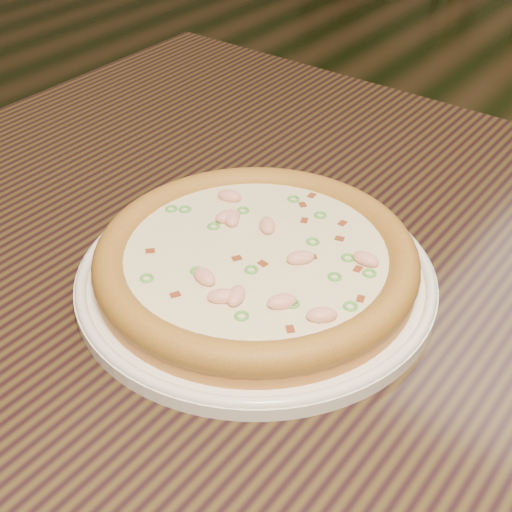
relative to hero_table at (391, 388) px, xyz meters
The scene contains 3 objects.
hero_table is the anchor object (origin of this frame).
plate 0.17m from the hero_table, 157.38° to the right, with size 0.31×0.31×0.02m.
pizza 0.18m from the hero_table, 157.33° to the right, with size 0.28×0.28×0.03m.
Camera 1 is at (0.03, -0.70, 1.15)m, focal length 50.00 mm.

